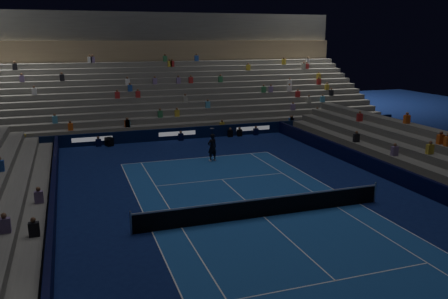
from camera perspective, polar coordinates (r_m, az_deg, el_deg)
name	(u,v)px	position (r m, az deg, el deg)	size (l,w,h in m)	color
ground	(264,217)	(22.68, 4.96, -8.35)	(90.00, 90.00, 0.00)	#0D1A51
court_surface	(264,217)	(22.68, 4.96, -8.33)	(10.97, 23.77, 0.01)	#1C4C9B
sponsor_barrier_far	(177,134)	(39.47, -5.88, 1.96)	(44.00, 0.25, 1.00)	black
sponsor_barrier_east	(425,187)	(27.69, 23.74, -4.27)	(0.25, 37.00, 1.00)	black
sponsor_barrier_west	(51,234)	(20.81, -20.67, -9.82)	(0.25, 37.00, 1.00)	black
grandstand_main	(155,89)	(48.13, -8.53, 7.47)	(44.00, 15.20, 11.20)	slate
tennis_net	(264,207)	(22.49, 4.99, -7.15)	(12.90, 0.10, 1.10)	#B2B2B7
tennis_player	(212,147)	(32.29, -1.48, 0.27)	(0.72, 0.47, 1.97)	black
broadcast_camera	(109,142)	(38.09, -14.08, 0.96)	(0.72, 1.07, 0.69)	black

